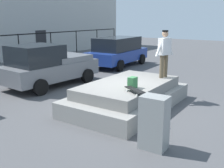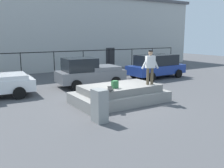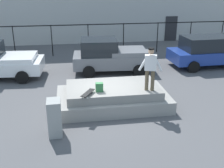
% 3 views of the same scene
% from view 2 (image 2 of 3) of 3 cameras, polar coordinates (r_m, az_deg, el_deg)
% --- Properties ---
extents(ground_plane, '(60.00, 60.00, 0.00)m').
position_cam_2_polar(ground_plane, '(12.19, 0.23, -4.29)').
color(ground_plane, '#4C4C4F').
extents(concrete_ledge, '(4.47, 2.56, 0.85)m').
position_cam_2_polar(concrete_ledge, '(12.25, 1.74, -2.36)').
color(concrete_ledge, gray).
rests_on(concrete_ledge, ground_plane).
extents(skateboarder, '(0.88, 0.36, 1.66)m').
position_cam_2_polar(skateboarder, '(12.28, 8.65, 4.28)').
color(skateboarder, brown).
rests_on(skateboarder, concrete_ledge).
extents(skateboard, '(0.58, 0.81, 0.12)m').
position_cam_2_polar(skateboard, '(10.90, -0.43, -0.99)').
color(skateboard, black).
rests_on(skateboard, concrete_ledge).
extents(backpack, '(0.28, 0.21, 0.34)m').
position_cam_2_polar(backpack, '(11.40, 0.65, -0.11)').
color(backpack, '#33723F').
rests_on(backpack, concrete_ledge).
extents(car_grey_pickup_mid, '(4.39, 2.37, 1.83)m').
position_cam_2_polar(car_grey_pickup_mid, '(16.15, -5.32, 2.72)').
color(car_grey_pickup_mid, slate).
rests_on(car_grey_pickup_mid, ground_plane).
extents(car_blue_hatchback_far, '(4.59, 2.35, 1.76)m').
position_cam_2_polar(car_blue_hatchback_far, '(19.63, 9.99, 4.12)').
color(car_blue_hatchback_far, navy).
rests_on(car_blue_hatchback_far, ground_plane).
extents(utility_box, '(0.46, 0.61, 1.24)m').
position_cam_2_polar(utility_box, '(9.42, -2.84, -4.95)').
color(utility_box, gray).
rests_on(utility_box, ground_plane).
extents(fence_row, '(24.06, 0.06, 2.06)m').
position_cam_2_polar(fence_row, '(19.29, -12.99, 5.40)').
color(fence_row, black).
rests_on(fence_row, ground_plane).
extents(warehouse_building, '(35.92, 8.10, 7.13)m').
position_cam_2_polar(warehouse_building, '(26.22, -18.58, 11.17)').
color(warehouse_building, '#B2B2AD').
rests_on(warehouse_building, ground_plane).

